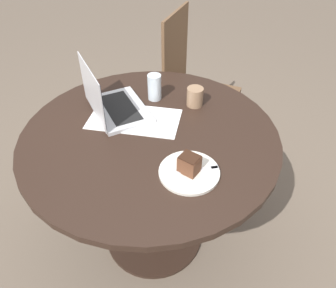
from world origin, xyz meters
name	(u,v)px	position (x,y,z in m)	size (l,w,h in m)	color
ground_plane	(154,235)	(0.00, 0.00, 0.00)	(12.00, 12.00, 0.00)	#6B5B4C
dining_table	(151,162)	(0.00, 0.00, 0.58)	(1.11, 1.11, 0.75)	black
chair	(192,89)	(-0.26, -0.77, 0.51)	(0.55, 0.55, 0.99)	brown
paper_document	(134,119)	(0.07, -0.10, 0.75)	(0.44, 0.30, 0.00)	white
plate	(189,172)	(-0.15, 0.25, 0.76)	(0.23, 0.23, 0.01)	silver
cake_slice	(189,164)	(-0.15, 0.25, 0.80)	(0.09, 0.09, 0.07)	brown
fork	(201,169)	(-0.19, 0.24, 0.77)	(0.17, 0.05, 0.00)	silver
coffee_glass	(195,97)	(-0.21, -0.21, 0.80)	(0.08, 0.08, 0.09)	#997556
water_glass	(154,87)	(-0.02, -0.27, 0.82)	(0.07, 0.07, 0.13)	silver
laptop	(112,104)	(0.17, -0.16, 0.80)	(0.34, 0.39, 0.25)	silver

